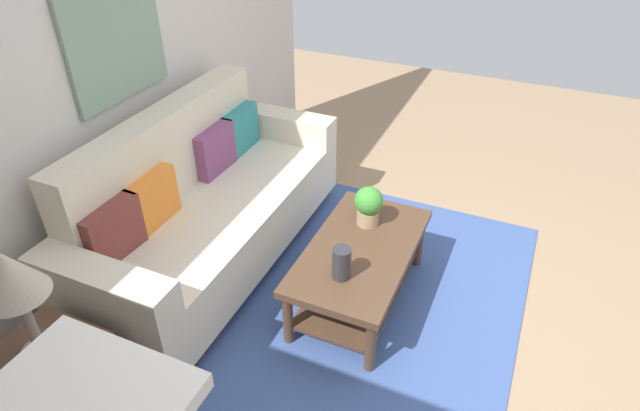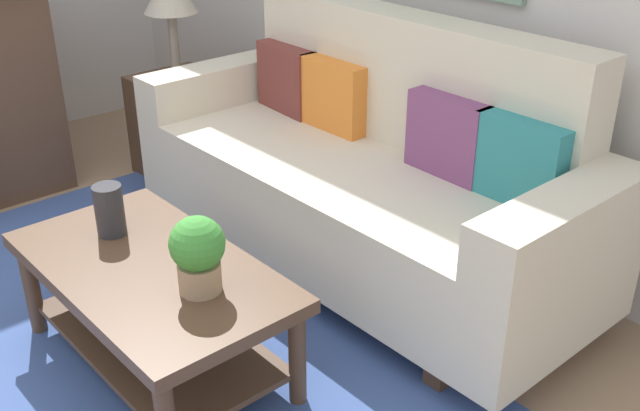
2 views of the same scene
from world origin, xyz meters
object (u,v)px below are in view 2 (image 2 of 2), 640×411
(throw_pillow_orange, at_px, (334,95))
(throw_pillow_teal, at_px, (521,161))
(coffee_table, at_px, (152,293))
(throw_pillow_maroon, at_px, (288,78))
(couch, at_px, (365,175))
(potted_plant_tabletop, at_px, (198,252))
(tabletop_vase, at_px, (109,210))
(side_table, at_px, (181,126))
(throw_pillow_plum, at_px, (449,136))

(throw_pillow_orange, distance_m, throw_pillow_teal, 1.01)
(coffee_table, bearing_deg, throw_pillow_orange, 107.28)
(throw_pillow_teal, xyz_separation_m, coffee_table, (-0.64, -1.20, -0.37))
(throw_pillow_maroon, height_order, throw_pillow_orange, same)
(throw_pillow_maroon, xyz_separation_m, throw_pillow_teal, (1.35, 0.00, 0.00))
(couch, bearing_deg, throw_pillow_maroon, 169.40)
(potted_plant_tabletop, bearing_deg, throw_pillow_teal, 71.44)
(throw_pillow_maroon, distance_m, tabletop_vase, 1.27)
(couch, distance_m, potted_plant_tabletop, 1.07)
(tabletop_vase, height_order, side_table, tabletop_vase)
(throw_pillow_teal, distance_m, coffee_table, 1.41)
(throw_pillow_plum, bearing_deg, potted_plant_tabletop, -92.49)
(coffee_table, relative_size, side_table, 1.96)
(throw_pillow_orange, distance_m, potted_plant_tabletop, 1.31)
(throw_pillow_teal, height_order, coffee_table, throw_pillow_teal)
(throw_pillow_maroon, relative_size, side_table, 0.64)
(throw_pillow_plum, bearing_deg, couch, -159.48)
(side_table, bearing_deg, coffee_table, -35.20)
(couch, xyz_separation_m, throw_pillow_maroon, (-0.67, 0.13, 0.25))
(couch, bearing_deg, throw_pillow_teal, 10.60)
(throw_pillow_maroon, bearing_deg, couch, -10.60)
(throw_pillow_teal, relative_size, side_table, 0.64)
(tabletop_vase, xyz_separation_m, side_table, (-1.14, 0.99, -0.25))
(couch, xyz_separation_m, tabletop_vase, (-0.25, -1.06, 0.10))
(throw_pillow_maroon, relative_size, coffee_table, 0.33)
(throw_pillow_orange, xyz_separation_m, coffee_table, (0.37, -1.20, -0.37))
(throw_pillow_plum, height_order, tabletop_vase, throw_pillow_plum)
(potted_plant_tabletop, bearing_deg, side_table, 150.23)
(throw_pillow_plum, bearing_deg, throw_pillow_teal, 0.00)
(throw_pillow_orange, relative_size, potted_plant_tabletop, 1.37)
(couch, xyz_separation_m, side_table, (-1.39, -0.07, -0.15))
(coffee_table, xyz_separation_m, potted_plant_tabletop, (0.25, 0.05, 0.26))
(couch, relative_size, throw_pillow_plum, 6.04)
(couch, bearing_deg, coffee_table, -88.07)
(throw_pillow_maroon, relative_size, throw_pillow_plum, 1.00)
(throw_pillow_teal, bearing_deg, coffee_table, -118.01)
(throw_pillow_plum, distance_m, side_table, 1.78)
(throw_pillow_teal, distance_m, tabletop_vase, 1.51)
(tabletop_vase, bearing_deg, throw_pillow_teal, 52.18)
(throw_pillow_maroon, height_order, tabletop_vase, throw_pillow_maroon)
(coffee_table, height_order, side_table, side_table)
(coffee_table, bearing_deg, throw_pillow_plum, 75.91)
(potted_plant_tabletop, bearing_deg, throw_pillow_orange, 118.43)
(tabletop_vase, bearing_deg, throw_pillow_plum, 63.78)
(throw_pillow_maroon, xyz_separation_m, tabletop_vase, (0.43, -1.19, -0.15))
(throw_pillow_teal, bearing_deg, throw_pillow_orange, 180.00)
(couch, relative_size, tabletop_vase, 11.25)
(throw_pillow_maroon, height_order, potted_plant_tabletop, throw_pillow_maroon)
(throw_pillow_plum, relative_size, potted_plant_tabletop, 1.37)
(tabletop_vase, bearing_deg, side_table, 138.94)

